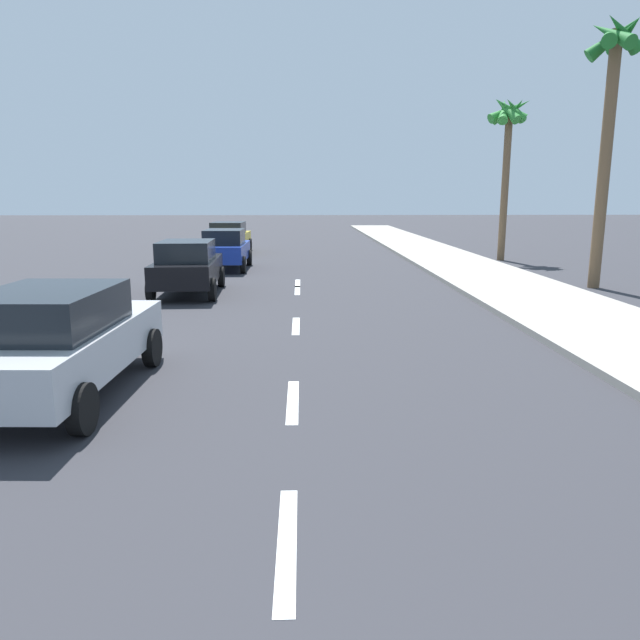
{
  "coord_description": "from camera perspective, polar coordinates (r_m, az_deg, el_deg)",
  "views": [
    {
      "loc": [
        0.14,
        4.71,
        2.81
      ],
      "look_at": [
        0.39,
        12.93,
        1.1
      ],
      "focal_mm": 33.34,
      "sensor_mm": 36.0,
      "label": 1
    }
  ],
  "objects": [
    {
      "name": "parked_car_yellow",
      "position": [
        30.79,
        -8.73,
        7.93
      ],
      "size": [
        2.03,
        4.2,
        1.57
      ],
      "rotation": [
        0.0,
        0.0,
        -0.03
      ],
      "color": "gold",
      "rests_on": "ground"
    },
    {
      "name": "lane_stripe_6",
      "position": [
        19.69,
        -2.15,
        3.54
      ],
      "size": [
        0.16,
        1.8,
        0.01
      ],
      "primitive_type": "cube",
      "color": "white",
      "rests_on": "ground"
    },
    {
      "name": "lane_stripe_2",
      "position": [
        5.24,
        -3.2,
        -20.63
      ],
      "size": [
        0.16,
        1.8,
        0.01
      ],
      "primitive_type": "cube",
      "color": "white",
      "rests_on": "ground"
    },
    {
      "name": "parked_car_black",
      "position": [
        17.83,
        -12.58,
        5.1
      ],
      "size": [
        1.97,
        4.01,
        1.57
      ],
      "rotation": [
        0.0,
        0.0,
        0.04
      ],
      "color": "black",
      "rests_on": "ground"
    },
    {
      "name": "palm_tree_distant",
      "position": [
        28.25,
        17.64,
        17.16
      ],
      "size": [
        1.91,
        1.82,
        7.22
      ],
      "color": "brown",
      "rests_on": "ground"
    },
    {
      "name": "parked_car_silver",
      "position": [
        9.18,
        -24.09,
        -1.67
      ],
      "size": [
        2.13,
        4.4,
        1.57
      ],
      "rotation": [
        0.0,
        0.0,
        -0.04
      ],
      "color": "#B7BABF",
      "rests_on": "ground"
    },
    {
      "name": "lane_stripe_3",
      "position": [
        8.4,
        -2.63,
        -7.77
      ],
      "size": [
        0.16,
        1.8,
        0.01
      ],
      "primitive_type": "cube",
      "color": "white",
      "rests_on": "ground"
    },
    {
      "name": "parked_car_blue",
      "position": [
        23.76,
        -9.09,
        6.82
      ],
      "size": [
        1.82,
        3.87,
        1.57
      ],
      "rotation": [
        0.0,
        0.0,
        -0.0
      ],
      "color": "#1E389E",
      "rests_on": "ground"
    },
    {
      "name": "lane_stripe_5",
      "position": [
        18.22,
        -2.18,
        2.87
      ],
      "size": [
        0.16,
        1.8,
        0.01
      ],
      "primitive_type": "cube",
      "color": "white",
      "rests_on": "ground"
    },
    {
      "name": "palm_tree_far",
      "position": [
        20.72,
        26.2,
        19.68
      ],
      "size": [
        1.69,
        2.01,
        8.14
      ],
      "color": "brown",
      "rests_on": "ground"
    },
    {
      "name": "sidewalk_strip",
      "position": [
        18.67,
        18.65,
        2.68
      ],
      "size": [
        3.6,
        80.0,
        0.14
      ],
      "primitive_type": "cube",
      "color": "#9E998E",
      "rests_on": "ground"
    },
    {
      "name": "ground_plane",
      "position": [
        15.54,
        -2.25,
        1.32
      ],
      "size": [
        160.0,
        160.0,
        0.0
      ],
      "primitive_type": "plane",
      "color": "#2D2D33"
    },
    {
      "name": "lane_stripe_4",
      "position": [
        13.18,
        -2.32,
        -0.56
      ],
      "size": [
        0.16,
        1.8,
        0.01
      ],
      "primitive_type": "cube",
      "color": "white",
      "rests_on": "ground"
    }
  ]
}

